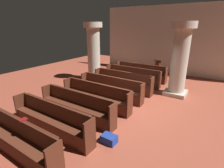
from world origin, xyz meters
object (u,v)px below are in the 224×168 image
pew_row_0 (141,71)px  pillar_far_side (94,51)px  pew_row_2 (123,81)px  pew_row_4 (96,95)px  pillar_aisle_side (180,59)px  pew_row_7 (15,137)px  pew_row_6 (51,118)px  lectern (157,69)px  pew_row_5 (77,105)px  pew_row_1 (132,76)px  pew_row_3 (111,87)px  kneeler_box_blue (109,139)px  hymn_book (23,120)px

pew_row_0 → pillar_far_side: 3.14m
pew_row_2 → pew_row_4: 2.24m
pew_row_4 → pillar_aisle_side: size_ratio=0.95×
pew_row_0 → pew_row_4: bearing=-90.0°
pew_row_7 → pillar_far_side: size_ratio=0.95×
pew_row_7 → pew_row_6: bearing=90.0°
pew_row_7 → lectern: size_ratio=2.98×
pillar_aisle_side → lectern: 3.53m
pillar_aisle_side → pillar_far_side: same height
pew_row_2 → pew_row_5: 3.36m
pew_row_1 → pillar_far_side: (-2.43, -0.41, 1.26)m
pew_row_1 → lectern: (0.61, 2.49, -0.06)m
pew_row_7 → lectern: (0.61, 9.22, -0.06)m
pew_row_7 → pew_row_5: bearing=90.0°
pillar_aisle_side → pillar_far_side: (-4.91, -0.21, 0.00)m
pew_row_3 → lectern: lectern is taller
pew_row_5 → pew_row_7: bearing=-90.0°
lectern → kneeler_box_blue: bearing=-81.0°
pew_row_1 → pew_row_5: size_ratio=1.00×
pew_row_2 → hymn_book: size_ratio=16.11×
pew_row_0 → pew_row_4: 4.48m
pew_row_6 → pillar_far_side: (-2.43, 5.19, 1.26)m
pew_row_3 → hymn_book: (0.17, -4.30, 0.47)m
pew_row_3 → pew_row_1: bearing=90.0°
pew_row_1 → lectern: 2.56m
pillar_far_side → hymn_book: 6.70m
pillar_aisle_side → pillar_far_side: size_ratio=1.00×
pew_row_5 → pillar_aisle_side: size_ratio=0.95×
pew_row_5 → pew_row_6: same height
pew_row_0 → pew_row_1: bearing=-90.0°
hymn_book → kneeler_box_blue: 2.37m
pew_row_1 → lectern: size_ratio=2.98×
pillar_far_side → pew_row_7: bearing=-69.0°
pew_row_1 → pew_row_2: 1.12m
pew_row_1 → pillar_far_side: 2.77m
pew_row_0 → pillar_far_side: bearing=-147.7°
pew_row_1 → kneeler_box_blue: pew_row_1 is taller
pillar_aisle_side → kneeler_box_blue: 5.17m
pew_row_6 → hymn_book: 1.06m
pew_row_3 → pew_row_7: (0.00, -4.48, 0.00)m
pew_row_5 → lectern: size_ratio=2.98×
pew_row_3 → pew_row_6: 3.36m
pew_row_3 → pew_row_6: (0.00, -3.36, 0.00)m
pew_row_3 → pillar_aisle_side: bearing=39.5°
hymn_book → pew_row_2: bearing=91.7°
pew_row_7 → hymn_book: bearing=48.0°
pew_row_2 → pew_row_1: bearing=90.0°
pew_row_3 → kneeler_box_blue: bearing=-57.4°
pew_row_5 → hymn_book: (0.17, -2.06, 0.47)m
pew_row_3 → pew_row_6: size_ratio=1.00×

